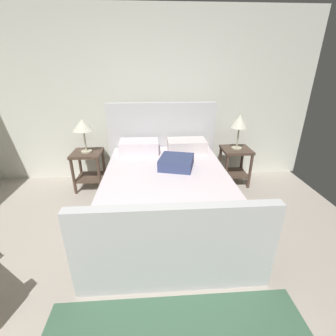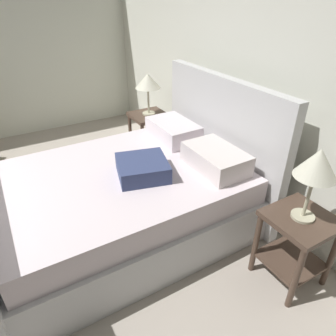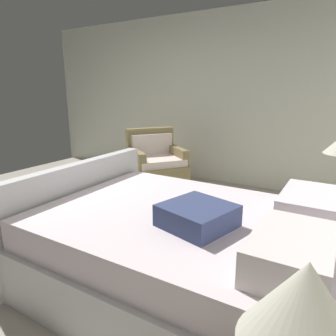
{
  "view_description": "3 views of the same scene",
  "coord_description": "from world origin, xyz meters",
  "px_view_note": "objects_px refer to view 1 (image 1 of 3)",
  "views": [
    {
      "loc": [
        0.08,
        -1.07,
        1.81
      ],
      "look_at": [
        0.24,
        1.55,
        0.67
      ],
      "focal_mm": 25.3,
      "sensor_mm": 36.0,
      "label": 1
    },
    {
      "loc": [
        2.33,
        0.77,
        1.97
      ],
      "look_at": [
        0.66,
        1.73,
        0.83
      ],
      "focal_mm": 32.58,
      "sensor_mm": 36.0,
      "label": 2
    },
    {
      "loc": [
        1.97,
        2.44,
        1.46
      ],
      "look_at": [
        0.25,
        1.38,
        0.94
      ],
      "focal_mm": 32.72,
      "sensor_mm": 36.0,
      "label": 3
    }
  ],
  "objects_px": {
    "table_lamp_right": "(240,122)",
    "nightstand_right": "(235,160)",
    "table_lamp_left": "(83,126)",
    "nightstand_left": "(88,164)",
    "bed": "(166,190)"
  },
  "relations": [
    {
      "from": "table_lamp_right",
      "to": "nightstand_right",
      "type": "bearing_deg",
      "value": -99.46
    },
    {
      "from": "table_lamp_left",
      "to": "nightstand_right",
      "type": "bearing_deg",
      "value": 0.49
    },
    {
      "from": "nightstand_right",
      "to": "nightstand_left",
      "type": "bearing_deg",
      "value": -179.51
    },
    {
      "from": "bed",
      "to": "nightstand_left",
      "type": "height_order",
      "value": "bed"
    },
    {
      "from": "nightstand_right",
      "to": "table_lamp_left",
      "type": "bearing_deg",
      "value": -179.51
    },
    {
      "from": "bed",
      "to": "table_lamp_left",
      "type": "relative_size",
      "value": 4.53
    },
    {
      "from": "nightstand_left",
      "to": "bed",
      "type": "bearing_deg",
      "value": -34.95
    },
    {
      "from": "bed",
      "to": "table_lamp_right",
      "type": "xyz_separation_m",
      "value": [
        1.16,
        0.83,
        0.66
      ]
    },
    {
      "from": "table_lamp_right",
      "to": "table_lamp_left",
      "type": "xyz_separation_m",
      "value": [
        -2.32,
        -0.02,
        -0.02
      ]
    },
    {
      "from": "table_lamp_right",
      "to": "nightstand_left",
      "type": "relative_size",
      "value": 0.89
    },
    {
      "from": "table_lamp_right",
      "to": "nightstand_left",
      "type": "height_order",
      "value": "table_lamp_right"
    },
    {
      "from": "nightstand_right",
      "to": "table_lamp_left",
      "type": "distance_m",
      "value": 2.39
    },
    {
      "from": "bed",
      "to": "table_lamp_left",
      "type": "distance_m",
      "value": 1.55
    },
    {
      "from": "table_lamp_left",
      "to": "bed",
      "type": "bearing_deg",
      "value": -34.95
    },
    {
      "from": "table_lamp_right",
      "to": "table_lamp_left",
      "type": "height_order",
      "value": "table_lamp_right"
    }
  ]
}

